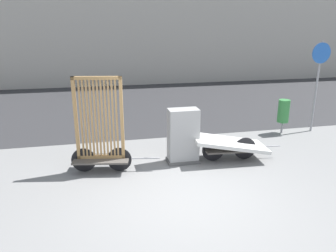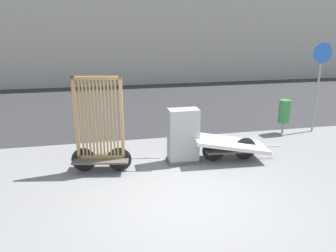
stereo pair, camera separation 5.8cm
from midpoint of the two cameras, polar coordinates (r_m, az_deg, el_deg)
The scene contains 7 objects.
ground_plane at distance 6.42m, azimuth 3.40°, elevation -12.74°, with size 60.00×60.00×0.00m, color slate.
road_strip at distance 13.93m, azimuth -5.36°, elevation 3.89°, with size 56.00×8.98×0.01m.
bike_cart_with_bedframe at distance 7.41m, azimuth -11.47°, elevation -1.90°, with size 1.97×0.79×2.17m.
bike_cart_with_mattress at distance 8.15m, azimuth 10.91°, elevation -3.22°, with size 2.25×0.99×0.64m.
utility_cabinet at distance 7.82m, azimuth 2.87°, elevation -2.08°, with size 0.77×0.46×1.33m.
trash_bin at distance 10.52m, azimuth 19.78°, elevation 2.38°, with size 0.34×0.34×1.04m.
sign_post at distance 10.87m, azimuth 25.05°, elevation 8.31°, with size 0.61×0.06×2.76m.
Camera 2 is at (-1.48, -5.36, 3.21)m, focal length 35.00 mm.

